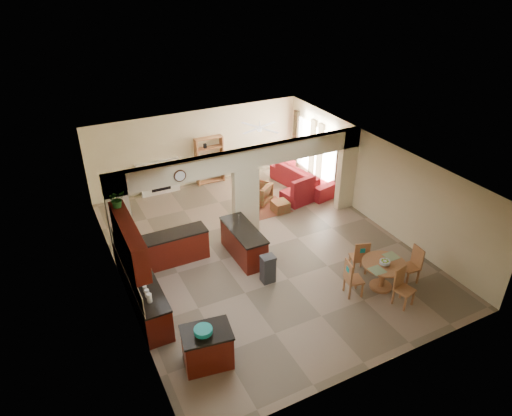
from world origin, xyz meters
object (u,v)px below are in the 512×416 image
kitchen_island (207,347)px  armchair (259,193)px  dining_table (383,271)px  sofa (304,177)px

kitchen_island → armchair: 7.24m
kitchen_island → dining_table: kitchen_island is taller
dining_table → kitchen_island: bearing=-176.4°
dining_table → armchair: bearing=97.5°
kitchen_island → sofa: kitchen_island is taller
kitchen_island → armchair: size_ratio=1.46×
dining_table → armchair: (-0.74, 5.57, -0.15)m
armchair → sofa: bearing=152.9°
sofa → armchair: sofa is taller
kitchen_island → armchair: bearing=63.4°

